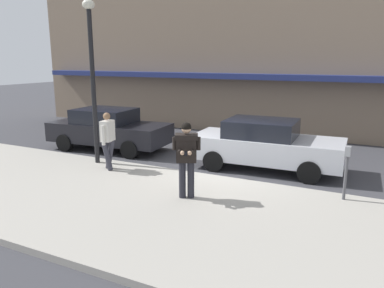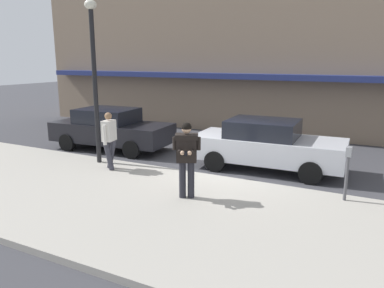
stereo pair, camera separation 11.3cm
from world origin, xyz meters
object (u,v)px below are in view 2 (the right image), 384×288
at_px(man_texting_on_phone, 187,152).
at_px(street_lamp_post, 94,66).
at_px(parked_sedan_near, 111,129).
at_px(parking_meter, 348,166).
at_px(pedestrian_in_light_coat, 109,137).
at_px(parked_sedan_mid, 267,145).

relative_size(man_texting_on_phone, street_lamp_post, 0.37).
distance_m(parked_sedan_near, parking_meter, 8.64).
height_order(man_texting_on_phone, pedestrian_in_light_coat, man_texting_on_phone).
distance_m(parked_sedan_near, street_lamp_post, 3.29).
height_order(man_texting_on_phone, parking_meter, man_texting_on_phone).
distance_m(parked_sedan_mid, pedestrian_in_light_coat, 4.74).
xyz_separation_m(parked_sedan_near, parking_meter, (8.42, -1.95, 0.18)).
bearing_deg(parked_sedan_mid, street_lamp_post, -156.58).
height_order(parked_sedan_near, parked_sedan_mid, same).
bearing_deg(parking_meter, pedestrian_in_light_coat, -175.69).
bearing_deg(man_texting_on_phone, parked_sedan_mid, 76.23).
height_order(parked_sedan_near, pedestrian_in_light_coat, pedestrian_in_light_coat).
bearing_deg(street_lamp_post, parked_sedan_mid, 23.42).
distance_m(parked_sedan_near, pedestrian_in_light_coat, 3.14).
xyz_separation_m(man_texting_on_phone, pedestrian_in_light_coat, (-3.13, 1.04, -0.14)).
height_order(parked_sedan_near, parking_meter, parked_sedan_near).
relative_size(pedestrian_in_light_coat, street_lamp_post, 0.35).
xyz_separation_m(pedestrian_in_light_coat, street_lamp_post, (-0.81, 0.44, 2.03)).
bearing_deg(parked_sedan_near, man_texting_on_phone, -34.44).
bearing_deg(street_lamp_post, parking_meter, 0.39).
height_order(pedestrian_in_light_coat, street_lamp_post, street_lamp_post).
xyz_separation_m(man_texting_on_phone, street_lamp_post, (-3.94, 1.48, 1.89)).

